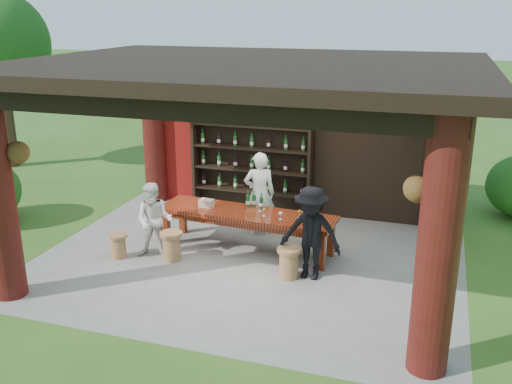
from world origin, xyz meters
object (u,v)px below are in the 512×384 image
(guest_woman, at_px, (154,220))
(stool_near_right, at_px, (289,262))
(tasting_table, at_px, (247,218))
(napkin_basket, at_px, (206,203))
(stool_far_left, at_px, (118,245))
(host, at_px, (259,194))
(wine_shelf, at_px, (252,160))
(stool_near_left, at_px, (172,245))
(guest_man, at_px, (311,233))

(guest_woman, bearing_deg, stool_near_right, -14.80)
(tasting_table, distance_m, napkin_basket, 0.83)
(stool_far_left, xyz_separation_m, napkin_basket, (1.28, 1.08, 0.58))
(napkin_basket, bearing_deg, host, 45.06)
(stool_far_left, relative_size, host, 0.27)
(tasting_table, distance_m, host, 0.86)
(stool_far_left, relative_size, guest_woman, 0.32)
(wine_shelf, bearing_deg, host, -65.10)
(stool_near_left, height_order, stool_far_left, stool_near_left)
(wine_shelf, height_order, guest_woman, wine_shelf)
(host, bearing_deg, wine_shelf, -86.43)
(stool_near_right, height_order, stool_far_left, stool_near_right)
(stool_far_left, bearing_deg, guest_woman, 22.41)
(stool_near_left, bearing_deg, tasting_table, 36.82)
(stool_far_left, relative_size, napkin_basket, 1.72)
(wine_shelf, relative_size, stool_far_left, 5.99)
(tasting_table, distance_m, stool_far_left, 2.37)
(wine_shelf, xyz_separation_m, napkin_basket, (-0.23, -2.01, -0.36))
(guest_woman, height_order, guest_man, guest_man)
(stool_far_left, height_order, napkin_basket, napkin_basket)
(wine_shelf, distance_m, stool_far_left, 3.57)
(stool_near_right, bearing_deg, wine_shelf, 119.01)
(stool_near_right, bearing_deg, napkin_basket, 153.69)
(host, bearing_deg, guest_man, 109.63)
(tasting_table, height_order, host, host)
(tasting_table, xyz_separation_m, stool_near_left, (-1.13, -0.84, -0.35))
(tasting_table, relative_size, stool_near_right, 6.28)
(guest_man, distance_m, napkin_basket, 2.33)
(stool_far_left, height_order, guest_woman, guest_woman)
(host, height_order, napkin_basket, host)
(guest_man, bearing_deg, stool_near_right, -156.95)
(guest_woman, bearing_deg, napkin_basket, 38.55)
(guest_woman, bearing_deg, host, 35.34)
(wine_shelf, relative_size, stool_near_right, 5.04)
(host, xyz_separation_m, napkin_basket, (-0.79, -0.80, -0.02))
(tasting_table, bearing_deg, stool_near_left, -143.18)
(guest_woman, xyz_separation_m, napkin_basket, (0.66, 0.83, 0.13))
(stool_near_left, bearing_deg, stool_far_left, -168.39)
(guest_man, bearing_deg, napkin_basket, 164.56)
(stool_far_left, bearing_deg, host, 42.15)
(stool_near_left, relative_size, host, 0.32)
(host, bearing_deg, stool_far_left, 20.81)
(wine_shelf, xyz_separation_m, guest_woman, (-0.89, -2.84, -0.49))
(stool_far_left, xyz_separation_m, guest_woman, (0.62, 0.25, 0.46))
(host, relative_size, guest_woman, 1.21)
(wine_shelf, bearing_deg, napkin_basket, -96.54)
(host, height_order, guest_man, host)
(wine_shelf, distance_m, stool_near_right, 3.46)
(stool_near_right, distance_m, guest_woman, 2.55)
(wine_shelf, distance_m, tasting_table, 2.20)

